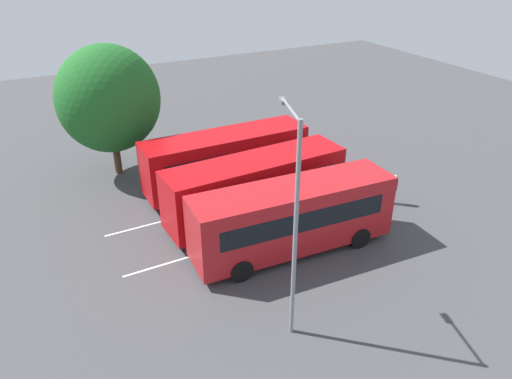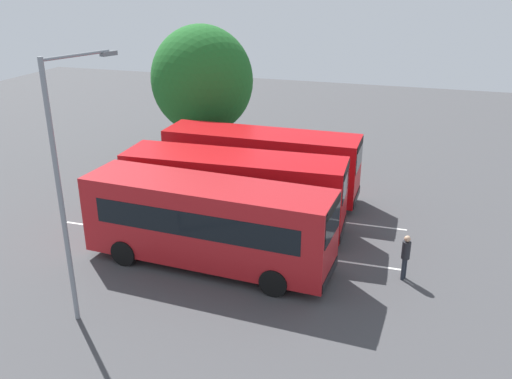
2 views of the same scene
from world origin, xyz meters
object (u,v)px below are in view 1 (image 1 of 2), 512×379
Objects in this scene: bus_center_left at (256,186)px; street_lamp at (294,218)px; pedestrian at (394,187)px; depot_tree at (109,99)px; bus_far_left at (293,216)px; bus_center_right at (226,159)px.

bus_center_left is 8.84m from street_lamp.
street_lamp is (-2.62, -7.87, 3.06)m from bus_center_left.
pedestrian is 0.22× the size of depot_tree.
bus_far_left is at bearing -89.87° from bus_center_left.
pedestrian is at bearing -18.86° from bus_center_left.
depot_tree is at bearing 117.67° from bus_center_left.
street_lamp reaches higher than bus_far_left.
street_lamp is 1.06× the size of depot_tree.
bus_far_left is 6.05m from street_lamp.
pedestrian is at bearing -41.11° from depot_tree.
street_lamp is 17.05m from depot_tree.
bus_far_left and bus_center_left have the same top height.
street_lamp reaches higher than bus_center_left.
bus_center_left is 3.90m from bus_center_right.
street_lamp is (-10.17, -5.67, 3.87)m from pedestrian.
bus_center_left is at bearing -59.69° from depot_tree.
depot_tree reaches higher than pedestrian.
bus_far_left is at bearing 32.38° from pedestrian.
pedestrian is 17.41m from depot_tree.
bus_center_left is 7.91m from pedestrian.
bus_center_left is at bearing -1.07° from street_lamp.
bus_center_left is 1.01× the size of bus_center_right.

